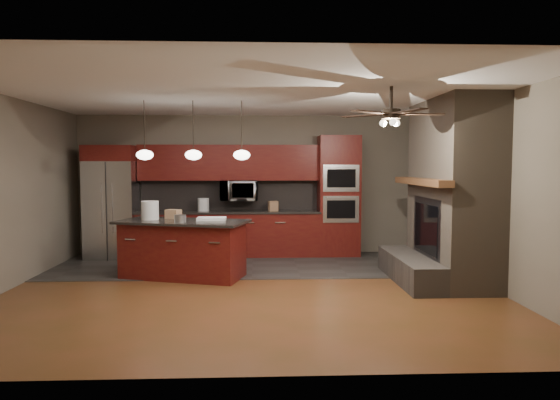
{
  "coord_description": "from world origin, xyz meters",
  "views": [
    {
      "loc": [
        0.12,
        -7.14,
        1.8
      ],
      "look_at": [
        0.44,
        0.6,
        1.26
      ],
      "focal_mm": 32.0,
      "sensor_mm": 36.0,
      "label": 1
    }
  ],
  "objects_px": {
    "cardboard_box": "(173,214)",
    "counter_box": "(273,206)",
    "white_bucket": "(150,210)",
    "paint_tray": "(212,219)",
    "oven_tower": "(339,196)",
    "paint_can": "(180,219)",
    "refrigerator": "(112,202)",
    "microwave": "(239,191)",
    "kitchen_island": "(183,249)",
    "counter_bucket": "(203,205)"
  },
  "relations": [
    {
      "from": "cardboard_box",
      "to": "counter_box",
      "type": "bearing_deg",
      "value": 67.47
    },
    {
      "from": "white_bucket",
      "to": "paint_tray",
      "type": "xyz_separation_m",
      "value": [
        1.0,
        -0.11,
        -0.13
      ]
    },
    {
      "from": "oven_tower",
      "to": "cardboard_box",
      "type": "height_order",
      "value": "oven_tower"
    },
    {
      "from": "white_bucket",
      "to": "paint_can",
      "type": "distance_m",
      "value": 0.7
    },
    {
      "from": "oven_tower",
      "to": "paint_tray",
      "type": "height_order",
      "value": "oven_tower"
    },
    {
      "from": "refrigerator",
      "to": "paint_tray",
      "type": "distance_m",
      "value": 2.72
    },
    {
      "from": "oven_tower",
      "to": "microwave",
      "type": "height_order",
      "value": "oven_tower"
    },
    {
      "from": "white_bucket",
      "to": "paint_tray",
      "type": "distance_m",
      "value": 1.02
    },
    {
      "from": "kitchen_island",
      "to": "paint_can",
      "type": "xyz_separation_m",
      "value": [
        0.01,
        -0.27,
        0.51
      ]
    },
    {
      "from": "counter_bucket",
      "to": "counter_box",
      "type": "xyz_separation_m",
      "value": [
        1.37,
        -0.05,
        -0.03
      ]
    },
    {
      "from": "refrigerator",
      "to": "cardboard_box",
      "type": "distance_m",
      "value": 2.05
    },
    {
      "from": "refrigerator",
      "to": "paint_tray",
      "type": "height_order",
      "value": "refrigerator"
    },
    {
      "from": "white_bucket",
      "to": "paint_tray",
      "type": "relative_size",
      "value": 0.66
    },
    {
      "from": "white_bucket",
      "to": "cardboard_box",
      "type": "xyz_separation_m",
      "value": [
        0.35,
        0.16,
        -0.08
      ]
    },
    {
      "from": "microwave",
      "to": "kitchen_island",
      "type": "bearing_deg",
      "value": -113.37
    },
    {
      "from": "microwave",
      "to": "refrigerator",
      "type": "xyz_separation_m",
      "value": [
        -2.46,
        -0.13,
        -0.21
      ]
    },
    {
      "from": "paint_tray",
      "to": "counter_bucket",
      "type": "height_order",
      "value": "counter_bucket"
    },
    {
      "from": "refrigerator",
      "to": "cardboard_box",
      "type": "xyz_separation_m",
      "value": [
        1.43,
        -1.47,
        -0.09
      ]
    },
    {
      "from": "counter_bucket",
      "to": "cardboard_box",
      "type": "bearing_deg",
      "value": -101.79
    },
    {
      "from": "kitchen_island",
      "to": "counter_bucket",
      "type": "distance_m",
      "value": 1.95
    },
    {
      "from": "oven_tower",
      "to": "paint_can",
      "type": "height_order",
      "value": "oven_tower"
    },
    {
      "from": "refrigerator",
      "to": "counter_box",
      "type": "relative_size",
      "value": 11.12
    },
    {
      "from": "refrigerator",
      "to": "white_bucket",
      "type": "bearing_deg",
      "value": -56.51
    },
    {
      "from": "kitchen_island",
      "to": "paint_tray",
      "type": "xyz_separation_m",
      "value": [
        0.46,
        0.04,
        0.48
      ]
    },
    {
      "from": "paint_tray",
      "to": "counter_box",
      "type": "bearing_deg",
      "value": 59.96
    },
    {
      "from": "white_bucket",
      "to": "paint_can",
      "type": "xyz_separation_m",
      "value": [
        0.55,
        -0.42,
        -0.09
      ]
    },
    {
      "from": "refrigerator",
      "to": "kitchen_island",
      "type": "relative_size",
      "value": 0.98
    },
    {
      "from": "paint_can",
      "to": "cardboard_box",
      "type": "height_order",
      "value": "cardboard_box"
    },
    {
      "from": "cardboard_box",
      "to": "counter_bucket",
      "type": "relative_size",
      "value": 0.91
    },
    {
      "from": "oven_tower",
      "to": "counter_bucket",
      "type": "relative_size",
      "value": 9.42
    },
    {
      "from": "paint_can",
      "to": "oven_tower",
      "type": "bearing_deg",
      "value": 37.33
    },
    {
      "from": "microwave",
      "to": "counter_bucket",
      "type": "bearing_deg",
      "value": -175.93
    },
    {
      "from": "kitchen_island",
      "to": "cardboard_box",
      "type": "bearing_deg",
      "value": 138.53
    },
    {
      "from": "oven_tower",
      "to": "counter_box",
      "type": "height_order",
      "value": "oven_tower"
    },
    {
      "from": "refrigerator",
      "to": "kitchen_island",
      "type": "height_order",
      "value": "refrigerator"
    },
    {
      "from": "paint_can",
      "to": "paint_tray",
      "type": "relative_size",
      "value": 0.39
    },
    {
      "from": "kitchen_island",
      "to": "white_bucket",
      "type": "distance_m",
      "value": 0.83
    },
    {
      "from": "microwave",
      "to": "refrigerator",
      "type": "height_order",
      "value": "refrigerator"
    },
    {
      "from": "refrigerator",
      "to": "paint_tray",
      "type": "relative_size",
      "value": 4.77
    },
    {
      "from": "oven_tower",
      "to": "counter_bucket",
      "type": "bearing_deg",
      "value": 179.84
    },
    {
      "from": "kitchen_island",
      "to": "paint_tray",
      "type": "bearing_deg",
      "value": 21.54
    },
    {
      "from": "microwave",
      "to": "cardboard_box",
      "type": "relative_size",
      "value": 3.18
    },
    {
      "from": "oven_tower",
      "to": "counter_box",
      "type": "relative_size",
      "value": 12.16
    },
    {
      "from": "oven_tower",
      "to": "paint_can",
      "type": "relative_size",
      "value": 13.33
    },
    {
      "from": "white_bucket",
      "to": "counter_box",
      "type": "height_order",
      "value": "white_bucket"
    },
    {
      "from": "refrigerator",
      "to": "white_bucket",
      "type": "height_order",
      "value": "refrigerator"
    },
    {
      "from": "microwave",
      "to": "cardboard_box",
      "type": "bearing_deg",
      "value": -122.65
    },
    {
      "from": "microwave",
      "to": "counter_bucket",
      "type": "height_order",
      "value": "microwave"
    },
    {
      "from": "paint_can",
      "to": "microwave",
      "type": "bearing_deg",
      "value": 69.43
    },
    {
      "from": "oven_tower",
      "to": "counter_box",
      "type": "distance_m",
      "value": 1.32
    }
  ]
}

